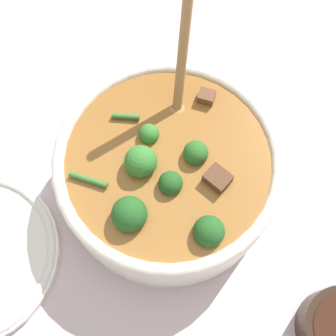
{
  "coord_description": "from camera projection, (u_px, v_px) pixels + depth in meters",
  "views": [
    {
      "loc": [
        -0.03,
        0.21,
        0.56
      ],
      "look_at": [
        0.0,
        0.0,
        0.06
      ],
      "focal_mm": 45.0,
      "sensor_mm": 36.0,
      "label": 1
    }
  ],
  "objects": [
    {
      "name": "ground_plane",
      "position": [
        168.0,
        186.0,
        0.6
      ],
      "size": [
        4.0,
        4.0,
        0.0
      ],
      "primitive_type": "plane",
      "color": "silver"
    },
    {
      "name": "stew_bowl",
      "position": [
        168.0,
        170.0,
        0.55
      ],
      "size": [
        0.28,
        0.31,
        0.31
      ],
      "color": "white",
      "rests_on": "ground_plane"
    }
  ]
}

